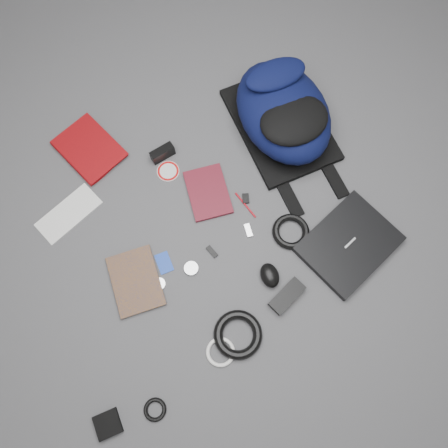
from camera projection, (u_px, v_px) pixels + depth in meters
name	position (u px, v px, depth m)	size (l,w,h in m)	color
ground	(224.00, 226.00, 1.63)	(4.00, 4.00, 0.00)	#4F4F51
backpack	(283.00, 112.00, 1.66)	(0.35, 0.51, 0.21)	black
laptop	(349.00, 244.00, 1.59)	(0.33, 0.26, 0.03)	black
textbook_red	(70.00, 165.00, 1.69)	(0.19, 0.26, 0.03)	maroon
comic_book	(113.00, 289.00, 1.55)	(0.17, 0.23, 0.02)	#AA660C
envelope	(69.00, 213.00, 1.64)	(0.24, 0.11, 0.00)	silver
dvd_case	(208.00, 192.00, 1.66)	(0.15, 0.21, 0.02)	#4A0E17
compact_camera	(162.00, 153.00, 1.69)	(0.09, 0.03, 0.05)	black
sticker_disc	(168.00, 171.00, 1.70)	(0.09, 0.09, 0.00)	silver
pen_teal	(219.00, 191.00, 1.67)	(0.01, 0.01, 0.15)	#0B6768
pen_red	(246.00, 205.00, 1.65)	(0.01, 0.01, 0.12)	#A50C17
id_badge	(164.00, 263.00, 1.58)	(0.05, 0.08, 0.00)	#173CAE
usb_black	(212.00, 252.00, 1.59)	(0.02, 0.05, 0.01)	black
usb_silver	(248.00, 230.00, 1.62)	(0.02, 0.05, 0.01)	silver
key_fob	(246.00, 199.00, 1.66)	(0.02, 0.04, 0.01)	black
mouse	(270.00, 275.00, 1.55)	(0.06, 0.09, 0.05)	black
headphone_left	(159.00, 284.00, 1.56)	(0.04, 0.04, 0.01)	silver
headphone_right	(191.00, 268.00, 1.57)	(0.05, 0.05, 0.01)	#B1B1B3
cable_coil	(291.00, 232.00, 1.61)	(0.14, 0.14, 0.03)	black
power_brick	(287.00, 296.00, 1.53)	(0.14, 0.06, 0.03)	black
power_cord_coil	(238.00, 335.00, 1.49)	(0.17, 0.17, 0.03)	black
pouch	(108.00, 424.00, 1.41)	(0.08, 0.08, 0.02)	black
earbud_coil	(155.00, 410.00, 1.43)	(0.08, 0.08, 0.01)	black
white_cable_coil	(221.00, 352.00, 1.48)	(0.10, 0.10, 0.01)	white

